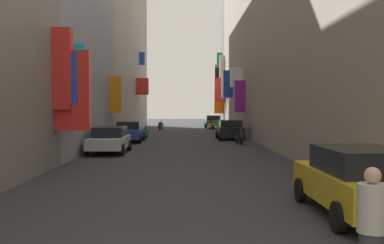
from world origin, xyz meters
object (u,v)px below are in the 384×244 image
(parked_car_silver, at_px, (110,139))
(scooter_blue, at_px, (161,126))
(parked_car_black, at_px, (230,129))
(pedestrian_near_left, at_px, (372,231))
(scooter_orange, at_px, (211,125))
(parked_car_blue, at_px, (129,131))
(parked_car_yellow, at_px, (357,180))
(parked_car_green, at_px, (213,121))
(scooter_black, at_px, (239,137))
(scooter_green, at_px, (144,133))

(parked_car_silver, height_order, scooter_blue, parked_car_silver)
(parked_car_black, bearing_deg, pedestrian_near_left, -92.12)
(parked_car_silver, bearing_deg, scooter_orange, 75.51)
(parked_car_blue, xyz_separation_m, pedestrian_near_left, (6.26, -26.53, 0.06))
(parked_car_yellow, height_order, parked_car_green, parked_car_yellow)
(parked_car_black, xyz_separation_m, parked_car_yellow, (0.35, -24.82, 0.02))
(parked_car_black, relative_size, scooter_black, 2.26)
(scooter_green, relative_size, scooter_black, 1.06)
(parked_car_silver, distance_m, parked_car_green, 31.35)
(parked_car_silver, height_order, pedestrian_near_left, pedestrian_near_left)
(parked_car_black, distance_m, scooter_blue, 16.15)
(parked_car_green, relative_size, scooter_black, 2.47)
(scooter_blue, bearing_deg, parked_car_black, -68.03)
(parked_car_black, height_order, scooter_orange, parked_car_black)
(parked_car_yellow, bearing_deg, pedestrian_near_left, -108.56)
(parked_car_green, distance_m, scooter_green, 19.92)
(scooter_black, distance_m, pedestrian_near_left, 24.72)
(parked_car_silver, relative_size, pedestrian_near_left, 2.67)
(pedestrian_near_left, bearing_deg, parked_car_green, 88.81)
(parked_car_blue, xyz_separation_m, scooter_orange, (6.87, 18.80, -0.29))
(parked_car_green, xyz_separation_m, scooter_blue, (-5.99, -4.89, -0.32))
(parked_car_blue, xyz_separation_m, parked_car_black, (7.34, 2.52, 0.02))
(scooter_green, height_order, scooter_blue, same)
(parked_car_black, bearing_deg, parked_car_green, 90.16)
(scooter_green, relative_size, scooter_orange, 1.00)
(parked_car_blue, height_order, parked_car_silver, parked_car_blue)
(scooter_black, height_order, scooter_blue, same)
(parked_car_silver, bearing_deg, parked_car_black, 55.02)
(parked_car_black, distance_m, parked_car_silver, 12.94)
(scooter_black, xyz_separation_m, scooter_orange, (-0.66, 20.64, 0.00))
(parked_car_blue, bearing_deg, pedestrian_near_left, -76.72)
(scooter_blue, bearing_deg, scooter_black, -72.15)
(parked_car_silver, bearing_deg, pedestrian_near_left, -71.03)
(parked_car_green, relative_size, scooter_blue, 2.36)
(scooter_orange, distance_m, pedestrian_near_left, 45.33)
(parked_car_silver, xyz_separation_m, scooter_blue, (1.37, 25.58, -0.27))
(scooter_orange, bearing_deg, parked_car_blue, -110.07)
(parked_car_green, bearing_deg, scooter_green, -109.31)
(parked_car_green, distance_m, scooter_blue, 7.74)
(parked_car_silver, xyz_separation_m, scooter_black, (7.60, 6.23, -0.27))
(parked_car_blue, xyz_separation_m, scooter_green, (0.69, 3.60, -0.29))
(scooter_orange, bearing_deg, scooter_green, -112.11)
(parked_car_yellow, relative_size, pedestrian_near_left, 2.68)
(parked_car_silver, relative_size, scooter_blue, 2.31)
(scooter_blue, xyz_separation_m, pedestrian_near_left, (4.97, -44.03, 0.34))
(scooter_black, height_order, pedestrian_near_left, pedestrian_near_left)
(parked_car_black, height_order, scooter_blue, parked_car_black)
(parked_car_blue, xyz_separation_m, parked_car_silver, (-0.08, -8.08, -0.02))
(parked_car_blue, relative_size, parked_car_green, 0.97)
(parked_car_silver, distance_m, pedestrian_near_left, 19.51)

